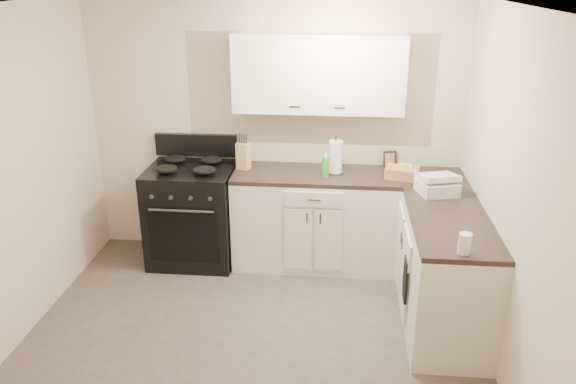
# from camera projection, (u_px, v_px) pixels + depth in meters

# --- Properties ---
(floor) EXTENTS (3.60, 3.60, 0.00)m
(floor) POSITION_uv_depth(u_px,v_px,m) (248.00, 355.00, 4.24)
(floor) COLOR #473F38
(floor) RESTS_ON ground
(ceiling) EXTENTS (3.60, 3.60, 0.00)m
(ceiling) POSITION_uv_depth(u_px,v_px,m) (237.00, 8.00, 3.32)
(ceiling) COLOR white
(ceiling) RESTS_ON wall_back
(wall_back) EXTENTS (3.60, 0.00, 3.60)m
(wall_back) POSITION_uv_depth(u_px,v_px,m) (274.00, 131.00, 5.44)
(wall_back) COLOR beige
(wall_back) RESTS_ON ground
(wall_right) EXTENTS (0.00, 3.60, 3.60)m
(wall_right) POSITION_uv_depth(u_px,v_px,m) (518.00, 213.00, 3.62)
(wall_right) COLOR beige
(wall_right) RESTS_ON ground
(base_cabinets_back) EXTENTS (1.55, 0.60, 0.90)m
(base_cabinets_back) POSITION_uv_depth(u_px,v_px,m) (315.00, 221.00, 5.42)
(base_cabinets_back) COLOR silver
(base_cabinets_back) RESTS_ON floor
(base_cabinets_right) EXTENTS (0.60, 1.90, 0.90)m
(base_cabinets_right) POSITION_uv_depth(u_px,v_px,m) (439.00, 258.00, 4.73)
(base_cabinets_right) COLOR silver
(base_cabinets_right) RESTS_ON floor
(countertop_back) EXTENTS (1.55, 0.60, 0.04)m
(countertop_back) POSITION_uv_depth(u_px,v_px,m) (316.00, 175.00, 5.25)
(countertop_back) COLOR black
(countertop_back) RESTS_ON base_cabinets_back
(countertop_right) EXTENTS (0.60, 1.90, 0.04)m
(countertop_right) POSITION_uv_depth(u_px,v_px,m) (444.00, 206.00, 4.56)
(countertop_right) COLOR black
(countertop_right) RESTS_ON base_cabinets_right
(upper_cabinets) EXTENTS (1.55, 0.30, 0.70)m
(upper_cabinets) POSITION_uv_depth(u_px,v_px,m) (319.00, 74.00, 5.05)
(upper_cabinets) COLOR white
(upper_cabinets) RESTS_ON wall_back
(stove) EXTENTS (0.82, 0.70, 0.99)m
(stove) POSITION_uv_depth(u_px,v_px,m) (193.00, 216.00, 5.50)
(stove) COLOR black
(stove) RESTS_ON floor
(knife_block) EXTENTS (0.14, 0.13, 0.25)m
(knife_block) POSITION_uv_depth(u_px,v_px,m) (243.00, 156.00, 5.32)
(knife_block) COLOR #D8BB85
(knife_block) RESTS_ON countertop_back
(paper_towel) EXTENTS (0.14, 0.14, 0.31)m
(paper_towel) POSITION_uv_depth(u_px,v_px,m) (336.00, 157.00, 5.20)
(paper_towel) COLOR white
(paper_towel) RESTS_ON countertop_back
(soap_bottle) EXTENTS (0.07, 0.07, 0.20)m
(soap_bottle) POSITION_uv_depth(u_px,v_px,m) (325.00, 167.00, 5.11)
(soap_bottle) COLOR green
(soap_bottle) RESTS_ON countertop_back
(picture_frame) EXTENTS (0.13, 0.08, 0.16)m
(picture_frame) POSITION_uv_depth(u_px,v_px,m) (390.00, 159.00, 5.38)
(picture_frame) COLOR black
(picture_frame) RESTS_ON countertop_back
(wicker_basket) EXTENTS (0.33, 0.26, 0.10)m
(wicker_basket) POSITION_uv_depth(u_px,v_px,m) (402.00, 173.00, 5.10)
(wicker_basket) COLOR tan
(wicker_basket) RESTS_ON countertop_right
(countertop_grill) EXTENTS (0.37, 0.35, 0.11)m
(countertop_grill) POSITION_uv_depth(u_px,v_px,m) (437.00, 187.00, 4.75)
(countertop_grill) COLOR white
(countertop_grill) RESTS_ON countertop_right
(glass_jar) EXTENTS (0.09, 0.09, 0.14)m
(glass_jar) POSITION_uv_depth(u_px,v_px,m) (465.00, 243.00, 3.74)
(glass_jar) COLOR silver
(glass_jar) RESTS_ON countertop_right
(oven_mitt_near) EXTENTS (0.02, 0.16, 0.27)m
(oven_mitt_near) POSITION_uv_depth(u_px,v_px,m) (405.00, 284.00, 4.33)
(oven_mitt_near) COLOR black
(oven_mitt_near) RESTS_ON base_cabinets_right
(oven_mitt_far) EXTENTS (0.02, 0.16, 0.27)m
(oven_mitt_far) POSITION_uv_depth(u_px,v_px,m) (406.00, 275.00, 4.33)
(oven_mitt_far) COLOR black
(oven_mitt_far) RESTS_ON base_cabinets_right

